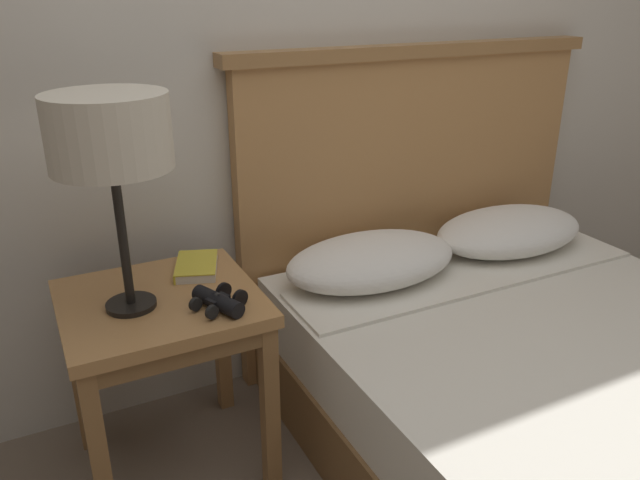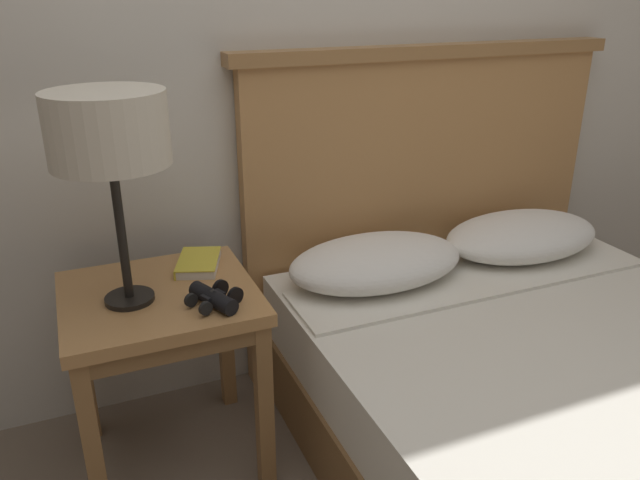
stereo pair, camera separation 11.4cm
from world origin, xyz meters
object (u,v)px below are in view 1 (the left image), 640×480
(nightstand, at_px, (163,325))
(book_on_nightstand, at_px, (196,266))
(bed, at_px, (589,409))
(table_lamp, at_px, (109,136))
(binoculars_pair, at_px, (218,301))

(nightstand, xyz_separation_m, book_on_nightstand, (0.14, 0.12, 0.10))
(nightstand, relative_size, bed, 0.28)
(table_lamp, height_order, binoculars_pair, table_lamp)
(table_lamp, relative_size, book_on_nightstand, 2.61)
(bed, bearing_deg, binoculars_pair, 152.75)
(nightstand, bearing_deg, book_on_nightstand, 41.17)
(nightstand, relative_size, book_on_nightstand, 2.70)
(bed, distance_m, table_lamp, 1.46)
(bed, relative_size, table_lamp, 3.73)
(nightstand, height_order, table_lamp, table_lamp)
(bed, bearing_deg, book_on_nightstand, 140.99)
(table_lamp, relative_size, binoculars_pair, 3.38)
(table_lamp, xyz_separation_m, binoculars_pair, (0.20, -0.11, -0.43))
(bed, distance_m, book_on_nightstand, 1.19)
(nightstand, distance_m, binoculars_pair, 0.21)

